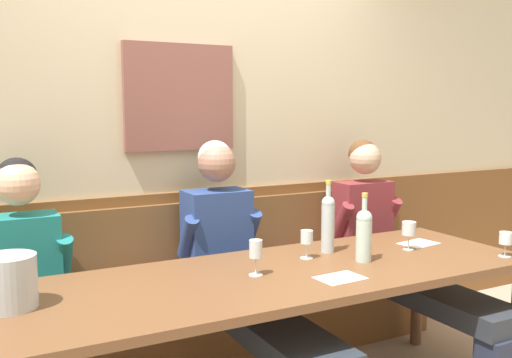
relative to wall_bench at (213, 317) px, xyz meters
The scene contains 16 objects.
room_wall_back 1.15m from the wall_bench, 90.25° to the left, with size 6.80×0.12×2.80m.
wood_wainscot_panel 0.30m from the wall_bench, 90.00° to the left, with size 6.80×0.03×1.00m, color brown.
wall_bench is the anchor object (origin of this frame).
dining_table 0.81m from the wall_bench, 90.00° to the right, with size 2.65×0.86×0.74m.
person_right_seat 1.14m from the wall_bench, 160.02° to the right, with size 0.46×1.31×1.26m.
person_center_right_seat 0.51m from the wall_bench, 86.45° to the right, with size 0.47×1.32×1.32m.
person_left_seat 1.19m from the wall_bench, 19.71° to the right, with size 0.47×1.31×1.29m.
ice_bucket 1.42m from the wall_bench, 149.79° to the right, with size 0.21×0.21×0.21m, color #B6BDC1.
wine_bottle_clear_water 0.92m from the wall_bench, 49.84° to the right, with size 0.07×0.07×0.39m.
wine_bottle_green_tall 1.08m from the wall_bench, 56.50° to the right, with size 0.08×0.08×0.35m.
wine_glass_center_front 0.92m from the wall_bench, 97.31° to the right, with size 0.07×0.07×0.17m.
wine_glass_by_bottle 0.85m from the wall_bench, 64.60° to the right, with size 0.07×0.07×0.15m.
wine_glass_near_bucket 1.23m from the wall_bench, 38.51° to the right, with size 0.08×0.08×0.15m.
wine_glass_center_rear 1.67m from the wall_bench, 40.46° to the right, with size 0.07×0.07×0.13m.
tasting_sheet_left_guest 1.26m from the wall_bench, 30.94° to the right, with size 0.21×0.15×0.00m, color white.
tasting_sheet_right_guest 1.06m from the wall_bench, 76.36° to the right, with size 0.21×0.15×0.00m, color white.
Camera 1 is at (-1.26, -2.11, 1.50)m, focal length 39.65 mm.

